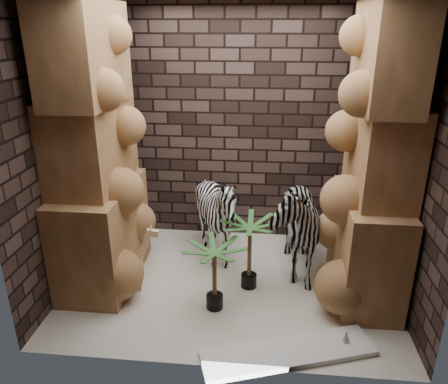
# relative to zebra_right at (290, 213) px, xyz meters

# --- Properties ---
(floor) EXTENTS (3.50, 3.50, 0.00)m
(floor) POSITION_rel_zebra_right_xyz_m (-0.65, -0.41, -0.71)
(floor) COLOR white
(floor) RESTS_ON ground
(wall_back) EXTENTS (3.50, 0.00, 3.50)m
(wall_back) POSITION_rel_zebra_right_xyz_m (-0.65, 0.84, 0.79)
(wall_back) COLOR black
(wall_back) RESTS_ON ground
(wall_front) EXTENTS (3.50, 0.00, 3.50)m
(wall_front) POSITION_rel_zebra_right_xyz_m (-0.65, -1.66, 0.79)
(wall_front) COLOR black
(wall_front) RESTS_ON ground
(wall_left) EXTENTS (0.00, 3.00, 3.00)m
(wall_left) POSITION_rel_zebra_right_xyz_m (-2.40, -0.41, 0.79)
(wall_left) COLOR black
(wall_left) RESTS_ON ground
(wall_right) EXTENTS (0.00, 3.00, 3.00)m
(wall_right) POSITION_rel_zebra_right_xyz_m (1.10, -0.41, 0.79)
(wall_right) COLOR black
(wall_right) RESTS_ON ground
(rock_pillar_left) EXTENTS (0.68, 1.30, 3.00)m
(rock_pillar_left) POSITION_rel_zebra_right_xyz_m (-2.05, -0.41, 0.79)
(rock_pillar_left) COLOR tan
(rock_pillar_left) RESTS_ON floor
(rock_pillar_right) EXTENTS (0.58, 1.25, 3.00)m
(rock_pillar_right) POSITION_rel_zebra_right_xyz_m (0.77, -0.41, 0.79)
(rock_pillar_right) COLOR tan
(rock_pillar_right) RESTS_ON floor
(zebra_right) EXTENTS (0.77, 1.26, 1.42)m
(zebra_right) POSITION_rel_zebra_right_xyz_m (0.00, 0.00, 0.00)
(zebra_right) COLOR white
(zebra_right) RESTS_ON floor
(zebra_left) EXTENTS (1.31, 1.44, 1.07)m
(zebra_left) POSITION_rel_zebra_right_xyz_m (-0.85, 0.09, -0.17)
(zebra_left) COLOR white
(zebra_left) RESTS_ON floor
(giraffe_toy) EXTENTS (0.41, 0.19, 0.78)m
(giraffe_toy) POSITION_rel_zebra_right_xyz_m (-1.70, -0.62, -0.32)
(giraffe_toy) COLOR beige
(giraffe_toy) RESTS_ON floor
(palm_front) EXTENTS (0.36, 0.36, 0.81)m
(palm_front) POSITION_rel_zebra_right_xyz_m (-0.43, -0.44, -0.30)
(palm_front) COLOR #1D541A
(palm_front) RESTS_ON floor
(palm_back) EXTENTS (0.36, 0.36, 0.73)m
(palm_back) POSITION_rel_zebra_right_xyz_m (-0.76, -0.85, -0.35)
(palm_back) COLOR #1D541A
(palm_back) RESTS_ON floor
(surfboard) EXTENTS (1.57, 0.84, 0.05)m
(surfboard) POSITION_rel_zebra_right_xyz_m (-0.04, -1.46, -0.68)
(surfboard) COLOR white
(surfboard) RESTS_ON floor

